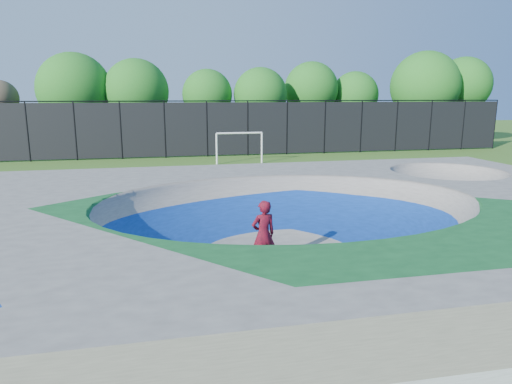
% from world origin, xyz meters
% --- Properties ---
extents(ground, '(120.00, 120.00, 0.00)m').
position_xyz_m(ground, '(0.00, 0.00, 0.00)').
color(ground, '#36601A').
rests_on(ground, ground).
extents(skate_deck, '(22.00, 14.00, 1.50)m').
position_xyz_m(skate_deck, '(0.00, 0.00, 0.75)').
color(skate_deck, gray).
rests_on(skate_deck, ground).
extents(skater, '(0.73, 0.56, 1.80)m').
position_xyz_m(skater, '(-1.05, -1.26, 0.90)').
color(skater, '#AE0D25').
rests_on(skater, ground).
extents(skateboard, '(0.81, 0.47, 0.05)m').
position_xyz_m(skateboard, '(-1.05, -1.26, 0.03)').
color(skateboard, black).
rests_on(skateboard, ground).
extents(soccer_goal, '(3.11, 0.12, 2.06)m').
position_xyz_m(soccer_goal, '(1.66, 17.09, 1.43)').
color(soccer_goal, white).
rests_on(soccer_goal, ground).
extents(fence, '(48.09, 0.09, 4.04)m').
position_xyz_m(fence, '(0.00, 21.00, 2.10)').
color(fence, black).
rests_on(fence, ground).
extents(treeline, '(53.08, 7.78, 8.20)m').
position_xyz_m(treeline, '(0.81, 25.76, 4.91)').
color(treeline, '#4B3A25').
rests_on(treeline, ground).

